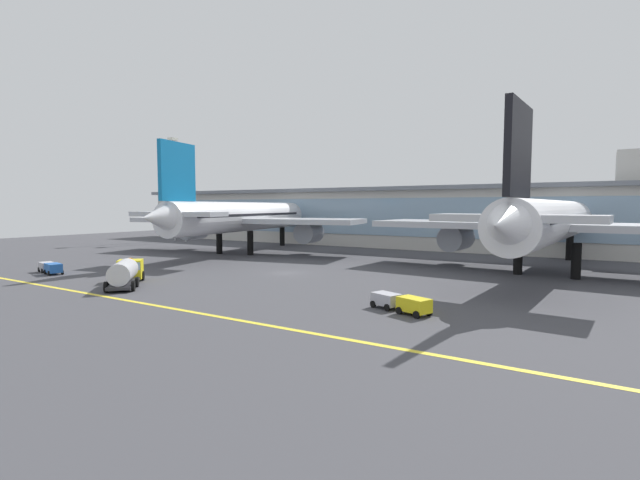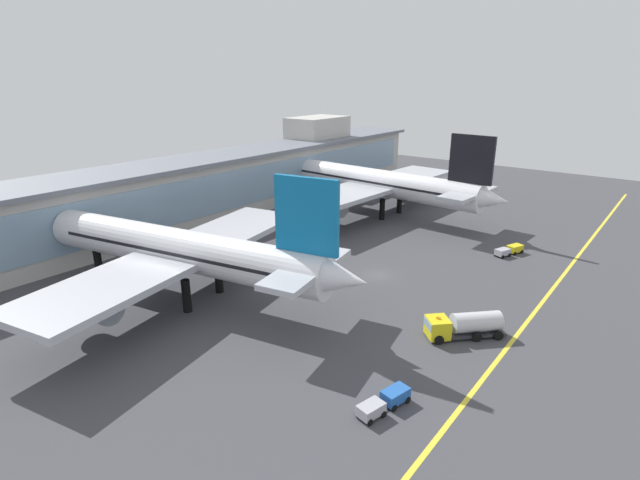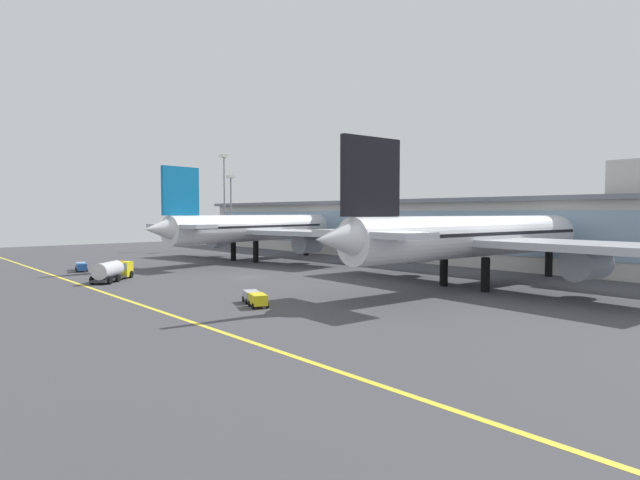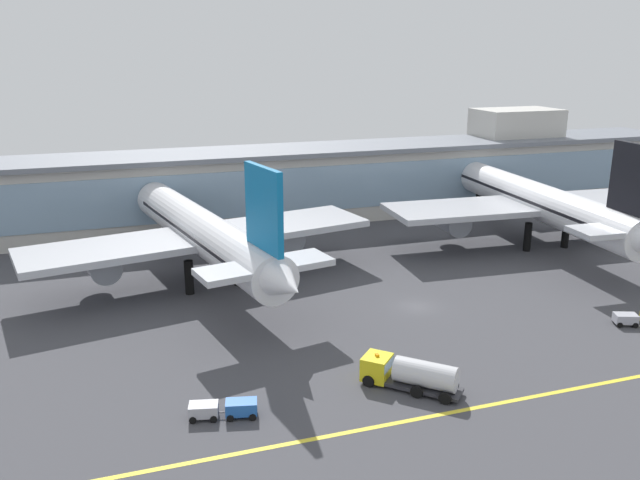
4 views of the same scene
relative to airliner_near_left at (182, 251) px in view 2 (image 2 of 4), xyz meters
name	(u,v)px [view 2 (image 2 of 4)]	position (x,y,z in m)	size (l,w,h in m)	color
ground_plane	(378,275)	(22.27, -16.46, -6.61)	(205.96, 205.96, 0.00)	#424247
taxiway_centreline_stripe	(530,318)	(22.27, -38.46, -6.60)	(164.77, 0.50, 0.01)	yellow
terminal_building	(195,188)	(24.05, 27.65, 0.15)	(150.12, 14.00, 17.89)	beige
airliner_near_left	(182,251)	(0.00, 0.00, 0.00)	(45.90, 51.87, 18.10)	black
airliner_near_right	(379,183)	(51.44, 1.33, 0.05)	(47.60, 55.44, 18.24)	black
fuel_tanker_truck	(463,325)	(12.75, -33.50, -5.10)	(8.18, 8.04, 2.90)	black
baggage_tug_near	(384,402)	(-3.75, -33.08, -5.81)	(5.79, 2.89, 1.40)	black
service_truck_far	(509,250)	(43.22, -29.16, -5.81)	(5.77, 3.51, 1.40)	black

